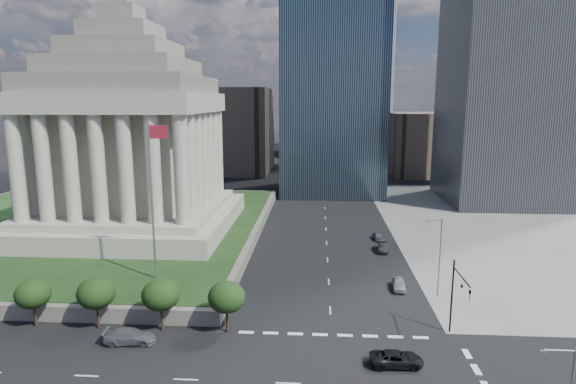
# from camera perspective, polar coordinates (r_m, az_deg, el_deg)

# --- Properties ---
(ground) EXTENTS (500.00, 500.00, 0.00)m
(ground) POSITION_cam_1_polar(r_m,az_deg,el_deg) (134.90, 4.25, 0.52)
(ground) COLOR black
(ground) RESTS_ON ground
(sidewalk_ne) EXTENTS (68.00, 90.00, 0.03)m
(sidewalk_ne) POSITION_cam_1_polar(r_m,az_deg,el_deg) (106.99, 29.99, -3.67)
(sidewalk_ne) COLOR slate
(sidewalk_ne) RESTS_ON ground
(plaza_terrace) EXTENTS (66.00, 70.00, 1.80)m
(plaza_terrace) POSITION_cam_1_polar(r_m,az_deg,el_deg) (96.26, -23.36, -4.03)
(plaza_terrace) COLOR #646055
(plaza_terrace) RESTS_ON ground
(plaza_lawn) EXTENTS (64.00, 68.00, 0.10)m
(plaza_lawn) POSITION_cam_1_polar(r_m,az_deg,el_deg) (96.03, -23.41, -3.49)
(plaza_lawn) COLOR #173214
(plaza_lawn) RESTS_ON plaza_terrace
(war_memorial) EXTENTS (34.00, 34.00, 39.00)m
(war_memorial) POSITION_cam_1_polar(r_m,az_deg,el_deg) (87.01, -18.44, 8.50)
(war_memorial) COLOR #A19887
(war_memorial) RESTS_ON plaza_lawn
(flagpole) EXTENTS (2.52, 0.24, 20.00)m
(flagpole) POSITION_cam_1_polar(r_m,az_deg,el_deg) (61.21, -15.73, 0.05)
(flagpole) COLOR slate
(flagpole) RESTS_ON plaza_lawn
(tree_row) EXTENTS (53.00, 4.00, 6.00)m
(tree_row) POSITION_cam_1_polar(r_m,az_deg,el_deg) (61.47, -30.76, -10.87)
(tree_row) COLOR black
(tree_row) RESTS_ON ground
(midrise_glass) EXTENTS (26.00, 26.00, 60.00)m
(midrise_glass) POSITION_cam_1_polar(r_m,az_deg,el_deg) (127.90, 5.38, 13.43)
(midrise_glass) COLOR black
(midrise_glass) RESTS_ON ground
(building_filler_ne) EXTENTS (20.00, 30.00, 20.00)m
(building_filler_ne) POSITION_cam_1_polar(r_m,az_deg,el_deg) (166.75, 15.31, 5.61)
(building_filler_ne) COLOR brown
(building_filler_ne) RESTS_ON ground
(building_filler_nw) EXTENTS (24.00, 30.00, 28.00)m
(building_filler_nw) POSITION_cam_1_polar(r_m,az_deg,el_deg) (165.48, -6.31, 7.28)
(building_filler_nw) COLOR brown
(building_filler_nw) RESTS_ON ground
(traffic_signal_ne) EXTENTS (0.30, 5.74, 8.00)m
(traffic_signal_ne) POSITION_cam_1_polar(r_m,az_deg,el_deg) (52.07, 19.45, -11.09)
(traffic_signal_ne) COLOR black
(traffic_signal_ne) RESTS_ON ground
(street_lamp_north) EXTENTS (2.13, 0.22, 10.00)m
(street_lamp_north) POSITION_cam_1_polar(r_m,az_deg,el_deg) (62.42, 17.42, -6.89)
(street_lamp_north) COLOR slate
(street_lamp_north) RESTS_ON ground
(pickup_truck) EXTENTS (5.01, 2.48, 1.37)m
(pickup_truck) POSITION_cam_1_polar(r_m,az_deg,el_deg) (47.99, 12.74, -18.72)
(pickup_truck) COLOR black
(pickup_truck) RESTS_ON ground
(suv_grey) EXTENTS (5.29, 2.50, 1.49)m
(suv_grey) POSITION_cam_1_polar(r_m,az_deg,el_deg) (53.02, -18.25, -15.93)
(suv_grey) COLOR slate
(suv_grey) RESTS_ON ground
(parked_sedan_near) EXTENTS (1.95, 4.20, 1.39)m
(parked_sedan_near) POSITION_cam_1_polar(r_m,az_deg,el_deg) (64.98, 12.99, -10.60)
(parked_sedan_near) COLOR #9C9FA4
(parked_sedan_near) RESTS_ON ground
(parked_sedan_mid) EXTENTS (1.93, 4.50, 1.44)m
(parked_sedan_mid) POSITION_cam_1_polar(r_m,az_deg,el_deg) (79.81, 11.17, -6.43)
(parked_sedan_mid) COLOR black
(parked_sedan_mid) RESTS_ON ground
(parked_sedan_far) EXTENTS (3.71, 1.83, 1.22)m
(parked_sedan_far) POSITION_cam_1_polar(r_m,az_deg,el_deg) (86.04, 10.61, -5.22)
(parked_sedan_far) COLOR #525559
(parked_sedan_far) RESTS_ON ground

